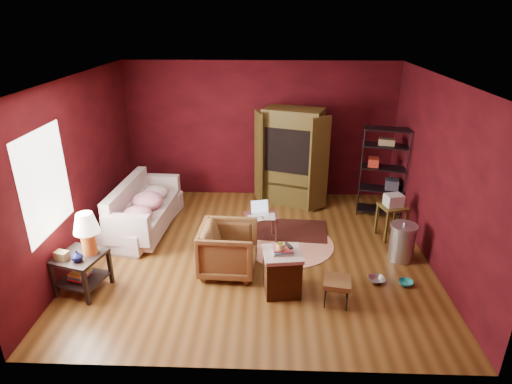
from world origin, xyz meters
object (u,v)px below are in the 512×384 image
(tv_armoire, at_px, (292,155))
(hamper, at_px, (282,271))
(armchair, at_px, (228,247))
(sofa, at_px, (142,210))
(side_table, at_px, (84,245))
(wire_shelving, at_px, (384,168))
(laptop_desk, at_px, (261,218))

(tv_armoire, bearing_deg, hamper, -75.48)
(armchair, distance_m, tv_armoire, 2.88)
(tv_armoire, bearing_deg, sofa, -135.06)
(armchair, bearing_deg, side_table, 107.60)
(side_table, bearing_deg, hamper, 0.77)
(sofa, bearing_deg, hamper, -115.67)
(tv_armoire, bearing_deg, wire_shelving, 2.87)
(side_table, height_order, tv_armoire, tv_armoire)
(sofa, distance_m, tv_armoire, 3.07)
(armchair, distance_m, hamper, 0.93)
(hamper, distance_m, wire_shelving, 3.31)
(wire_shelving, bearing_deg, tv_armoire, 176.88)
(armchair, height_order, laptop_desk, armchair)
(tv_armoire, bearing_deg, side_table, -114.58)
(armchair, height_order, wire_shelving, wire_shelving)
(sofa, bearing_deg, armchair, -117.74)
(hamper, height_order, wire_shelving, wire_shelving)
(sofa, relative_size, side_table, 1.68)
(side_table, xyz_separation_m, wire_shelving, (4.69, 2.64, 0.24))
(tv_armoire, xyz_separation_m, wire_shelving, (1.72, -0.49, -0.07))
(hamper, bearing_deg, laptop_desk, 102.72)
(hamper, distance_m, laptop_desk, 1.52)
(sofa, bearing_deg, side_table, -178.34)
(hamper, bearing_deg, side_table, -179.23)
(armchair, height_order, hamper, armchair)
(side_table, bearing_deg, sofa, 81.58)
(sofa, height_order, tv_armoire, tv_armoire)
(laptop_desk, relative_size, tv_armoire, 0.35)
(armchair, bearing_deg, laptop_desk, -21.86)
(side_table, distance_m, wire_shelving, 5.39)
(laptop_desk, distance_m, wire_shelving, 2.60)
(side_table, height_order, wire_shelving, wire_shelving)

